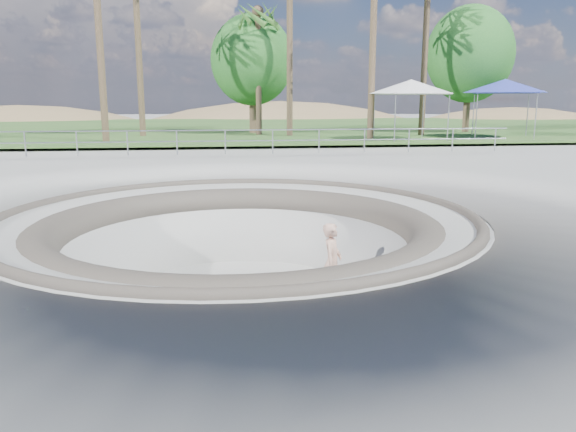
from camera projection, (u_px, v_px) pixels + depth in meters
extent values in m
plane|color=gray|center=(238.00, 216.00, 12.02)|extent=(180.00, 180.00, 0.00)
torus|color=gray|center=(239.00, 304.00, 12.43)|extent=(14.00, 14.00, 4.00)
cylinder|color=gray|center=(239.00, 302.00, 12.42)|extent=(6.60, 6.60, 0.10)
torus|color=#464038|center=(238.00, 216.00, 12.02)|extent=(10.24, 10.24, 0.24)
torus|color=#464038|center=(238.00, 236.00, 12.11)|extent=(8.91, 8.91, 0.81)
cube|color=#2C5421|center=(220.00, 127.00, 44.97)|extent=(180.00, 36.00, 0.12)
ellipsoid|color=olive|center=(25.00, 178.00, 63.93)|extent=(50.40, 36.00, 23.40)
ellipsoid|color=olive|center=(281.00, 180.00, 72.88)|extent=(61.60, 44.00, 28.60)
ellipsoid|color=olive|center=(509.00, 165.00, 68.02)|extent=(42.00, 30.00, 19.50)
cylinder|color=gray|center=(225.00, 130.00, 23.42)|extent=(25.00, 0.05, 0.05)
cylinder|color=gray|center=(225.00, 141.00, 23.52)|extent=(25.00, 0.05, 0.05)
cube|color=olive|center=(331.00, 301.00, 12.11)|extent=(0.82, 0.28, 0.02)
cylinder|color=#B0B1B5|center=(331.00, 302.00, 12.12)|extent=(0.05, 0.17, 0.04)
cylinder|color=#B0B1B5|center=(331.00, 302.00, 12.12)|extent=(0.05, 0.17, 0.04)
cylinder|color=beige|center=(331.00, 303.00, 12.12)|extent=(0.06, 0.03, 0.06)
cylinder|color=beige|center=(331.00, 303.00, 12.12)|extent=(0.06, 0.03, 0.06)
cylinder|color=beige|center=(331.00, 303.00, 12.12)|extent=(0.06, 0.03, 0.06)
cylinder|color=beige|center=(331.00, 303.00, 12.12)|extent=(0.06, 0.03, 0.06)
imported|color=tan|center=(332.00, 263.00, 11.94)|extent=(0.63, 0.73, 1.71)
cylinder|color=gray|center=(392.00, 119.00, 28.84)|extent=(0.06, 0.06, 2.34)
cylinder|color=gray|center=(447.00, 118.00, 29.21)|extent=(0.06, 0.06, 2.34)
cylinder|color=gray|center=(375.00, 117.00, 31.73)|extent=(0.06, 0.06, 2.34)
cylinder|color=gray|center=(426.00, 117.00, 32.11)|extent=(0.06, 0.06, 2.34)
cube|color=silver|center=(411.00, 94.00, 30.21)|extent=(3.46, 3.46, 0.08)
cone|color=silver|center=(411.00, 87.00, 30.13)|extent=(6.31, 6.31, 0.75)
cylinder|color=gray|center=(490.00, 117.00, 30.52)|extent=(0.06, 0.06, 2.41)
cylinder|color=gray|center=(543.00, 117.00, 30.91)|extent=(0.06, 0.06, 2.41)
cylinder|color=gray|center=(466.00, 115.00, 33.50)|extent=(0.06, 0.06, 2.41)
cylinder|color=gray|center=(514.00, 115.00, 33.89)|extent=(0.06, 0.06, 2.41)
cube|color=#2B379C|center=(505.00, 93.00, 31.94)|extent=(4.29, 4.29, 0.08)
cone|color=#2B379C|center=(505.00, 86.00, 31.86)|extent=(6.01, 6.01, 0.77)
cylinder|color=brown|center=(100.00, 46.00, 28.50)|extent=(0.36, 0.36, 9.86)
cylinder|color=brown|center=(139.00, 52.00, 32.66)|extent=(0.36, 0.36, 9.92)
cylinder|color=brown|center=(290.00, 40.00, 32.91)|extent=(0.36, 0.36, 11.33)
cylinder|color=brown|center=(258.00, 74.00, 34.25)|extent=(0.36, 0.36, 7.51)
cylinder|color=brown|center=(373.00, 48.00, 30.47)|extent=(0.36, 0.36, 9.96)
cylinder|color=brown|center=(425.00, 55.00, 33.33)|extent=(0.36, 0.36, 9.62)
cylinder|color=brown|center=(253.00, 100.00, 36.23)|extent=(0.44, 0.44, 4.40)
ellipsoid|color=#1E5920|center=(252.00, 60.00, 35.71)|extent=(5.25, 4.78, 5.73)
cylinder|color=brown|center=(467.00, 97.00, 37.31)|extent=(0.44, 0.44, 4.81)
ellipsoid|color=#1E5920|center=(470.00, 54.00, 36.75)|extent=(5.74, 5.22, 6.26)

